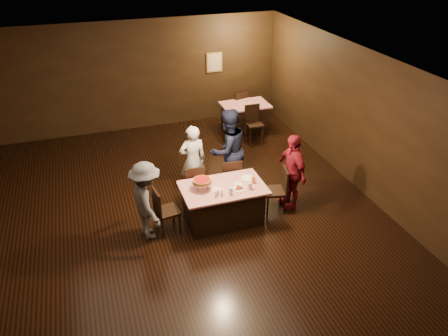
{
  "coord_description": "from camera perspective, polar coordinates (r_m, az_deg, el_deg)",
  "views": [
    {
      "loc": [
        -1.44,
        -6.74,
        5.16
      ],
      "look_at": [
        0.91,
        0.26,
        1.0
      ],
      "focal_mm": 35.0,
      "sensor_mm": 36.0,
      "label": 1
    }
  ],
  "objects": [
    {
      "name": "plate_with_slice",
      "position": [
        8.22,
        1.93,
        -2.66
      ],
      "size": [
        0.25,
        0.25,
        0.06
      ],
      "color": "white",
      "rests_on": "main_table"
    },
    {
      "name": "chair_back_near",
      "position": [
        11.74,
        3.98,
        5.82
      ],
      "size": [
        0.42,
        0.42,
        0.95
      ],
      "primitive_type": "cube",
      "rotation": [
        0.0,
        0.0,
        0.0
      ],
      "color": "black",
      "rests_on": "ground"
    },
    {
      "name": "napkin_center",
      "position": [
        8.39,
        1.82,
        -2.11
      ],
      "size": [
        0.19,
        0.19,
        0.01
      ],
      "primitive_type": "cube",
      "rotation": [
        0.0,
        0.0,
        0.21
      ],
      "color": "white",
      "rests_on": "main_table"
    },
    {
      "name": "chair_back_far",
      "position": [
        12.86,
        1.79,
        8.02
      ],
      "size": [
        0.5,
        0.5,
        0.95
      ],
      "primitive_type": "cube",
      "rotation": [
        0.0,
        0.0,
        3.37
      ],
      "color": "black",
      "rests_on": "ground"
    },
    {
      "name": "room",
      "position": [
        7.53,
        -5.95,
        5.59
      ],
      "size": [
        10.0,
        10.04,
        3.02
      ],
      "color": "black",
      "rests_on": "ground"
    },
    {
      "name": "chair_far_left",
      "position": [
        8.98,
        -4.06,
        -2.1
      ],
      "size": [
        0.42,
        0.42,
        0.95
      ],
      "primitive_type": "cube",
      "rotation": [
        0.0,
        0.0,
        3.15
      ],
      "color": "black",
      "rests_on": "ground"
    },
    {
      "name": "back_table",
      "position": [
        12.37,
        2.74,
        6.67
      ],
      "size": [
        1.3,
        0.9,
        0.77
      ],
      "primitive_type": "cube",
      "color": "red",
      "rests_on": "ground"
    },
    {
      "name": "plate_empty",
      "position": [
        8.59,
        3.04,
        -1.31
      ],
      "size": [
        0.25,
        0.25,
        0.01
      ],
      "primitive_type": "cylinder",
      "color": "white",
      "rests_on": "main_table"
    },
    {
      "name": "condiments",
      "position": [
        8.01,
        -0.7,
        -3.41
      ],
      "size": [
        0.17,
        0.1,
        0.09
      ],
      "color": "silver",
      "rests_on": "main_table"
    },
    {
      "name": "chair_end_right",
      "position": [
        8.82,
        6.68,
        -2.88
      ],
      "size": [
        0.5,
        0.5,
        0.95
      ],
      "primitive_type": "cube",
      "rotation": [
        0.0,
        0.0,
        -1.79
      ],
      "color": "black",
      "rests_on": "ground"
    },
    {
      "name": "pizza_stand",
      "position": [
        8.16,
        -2.9,
        -1.69
      ],
      "size": [
        0.38,
        0.38,
        0.22
      ],
      "color": "black",
      "rests_on": "main_table"
    },
    {
      "name": "diner_navy_hoodie",
      "position": [
        9.3,
        0.52,
        2.34
      ],
      "size": [
        1.08,
        0.95,
        1.85
      ],
      "primitive_type": "imported",
      "rotation": [
        0.0,
        0.0,
        3.47
      ],
      "color": "black",
      "rests_on": "ground"
    },
    {
      "name": "napkin_left",
      "position": [
        8.23,
        -1.0,
        -2.81
      ],
      "size": [
        0.21,
        0.21,
        0.01
      ],
      "primitive_type": "cube",
      "rotation": [
        0.0,
        0.0,
        -0.35
      ],
      "color": "white",
      "rests_on": "main_table"
    },
    {
      "name": "chair_end_left",
      "position": [
        8.25,
        -7.42,
        -5.48
      ],
      "size": [
        0.47,
        0.47,
        0.95
      ],
      "primitive_type": "cube",
      "rotation": [
        0.0,
        0.0,
        1.71
      ],
      "color": "black",
      "rests_on": "ground"
    },
    {
      "name": "glass_front_right",
      "position": [
        8.21,
        3.42,
        -2.4
      ],
      "size": [
        0.08,
        0.08,
        0.14
      ],
      "primitive_type": "cylinder",
      "color": "silver",
      "rests_on": "main_table"
    },
    {
      "name": "glass_amber",
      "position": [
        8.41,
        3.87,
        -1.55
      ],
      "size": [
        0.08,
        0.08,
        0.14
      ],
      "primitive_type": "cylinder",
      "color": "#BF7F26",
      "rests_on": "main_table"
    },
    {
      "name": "chair_far_right",
      "position": [
        9.18,
        0.76,
        -1.28
      ],
      "size": [
        0.46,
        0.46,
        0.95
      ],
      "primitive_type": "cube",
      "rotation": [
        0.0,
        0.0,
        3.05
      ],
      "color": "black",
      "rests_on": "ground"
    },
    {
      "name": "diner_white_jacket",
      "position": [
        9.22,
        -4.1,
        1.01
      ],
      "size": [
        0.58,
        0.39,
        1.58
      ],
      "primitive_type": "imported",
      "rotation": [
        0.0,
        0.0,
        3.16
      ],
      "color": "silver",
      "rests_on": "ground"
    },
    {
      "name": "glass_front_left",
      "position": [
        8.04,
        0.89,
        -3.06
      ],
      "size": [
        0.08,
        0.08,
        0.14
      ],
      "primitive_type": "cylinder",
      "color": "silver",
      "rests_on": "main_table"
    },
    {
      "name": "diner_red_shirt",
      "position": [
        8.87,
        8.84,
        -0.39
      ],
      "size": [
        0.46,
        0.97,
        1.6
      ],
      "primitive_type": "imported",
      "rotation": [
        0.0,
        0.0,
        -1.5
      ],
      "color": "maroon",
      "rests_on": "ground"
    },
    {
      "name": "main_table",
      "position": [
        8.52,
        -0.12,
        -4.67
      ],
      "size": [
        1.6,
        1.0,
        0.77
      ],
      "primitive_type": "cube",
      "color": "#B1110B",
      "rests_on": "ground"
    },
    {
      "name": "diner_grey_knit",
      "position": [
        8.02,
        -10.07,
        -4.26
      ],
      "size": [
        0.71,
        1.07,
        1.54
      ],
      "primitive_type": "imported",
      "rotation": [
        0.0,
        0.0,
        1.72
      ],
      "color": "#535458",
      "rests_on": "ground"
    }
  ]
}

